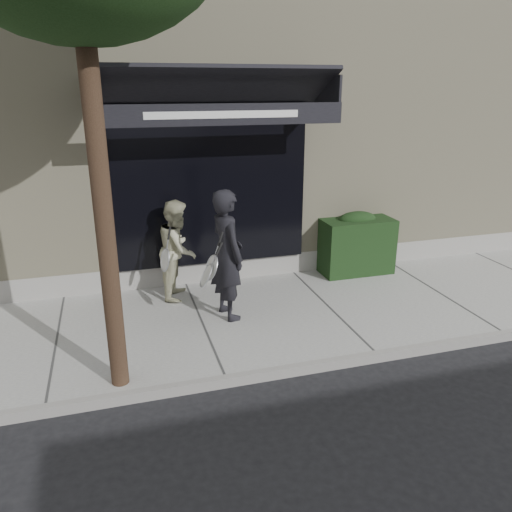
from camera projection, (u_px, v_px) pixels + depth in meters
name	position (u px, v px, depth m)	size (l,w,h in m)	color
ground	(327.00, 312.00, 7.89)	(80.00, 80.00, 0.00)	black
sidewalk	(327.00, 308.00, 7.87)	(20.00, 3.00, 0.12)	gray
curb	(376.00, 356.00, 6.46)	(20.00, 0.10, 0.14)	gray
building_facade	(243.00, 115.00, 11.49)	(14.30, 8.04, 5.64)	#C2B894
hedge	(356.00, 243.00, 9.10)	(1.30, 0.70, 1.14)	black
pedestrian_front	(227.00, 255.00, 7.19)	(0.76, 0.82, 1.92)	black
pedestrian_back	(178.00, 249.00, 7.95)	(0.82, 0.96, 1.60)	#BEBB98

